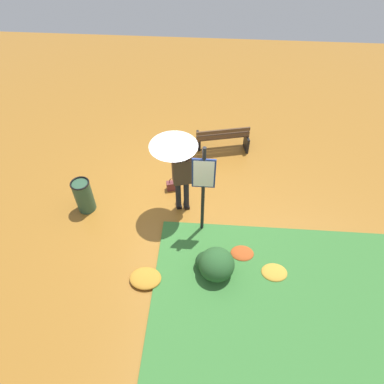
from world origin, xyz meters
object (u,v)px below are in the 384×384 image
object	(u,v)px
park_bench	(223,137)
trash_bin	(84,196)
handbag	(173,185)
person_with_umbrella	(177,157)
info_sign_post	(203,183)

from	to	relation	value
park_bench	trash_bin	xyz separation A→B (m)	(3.06, 2.32, 0.02)
trash_bin	handbag	bearing A→B (deg)	-158.64
park_bench	trash_bin	bearing A→B (deg)	37.23
person_with_umbrella	park_bench	bearing A→B (deg)	-113.82
person_with_umbrella	handbag	world-z (taller)	person_with_umbrella
info_sign_post	trash_bin	xyz separation A→B (m)	(2.66, -0.41, -1.03)
info_sign_post	park_bench	size ratio (longest dim) A/B	1.62
handbag	trash_bin	world-z (taller)	trash_bin
info_sign_post	handbag	world-z (taller)	info_sign_post
trash_bin	person_with_umbrella	bearing A→B (deg)	-175.42
trash_bin	park_bench	bearing A→B (deg)	-142.77
person_with_umbrella	handbag	size ratio (longest dim) A/B	5.53
handbag	info_sign_post	bearing A→B (deg)	123.29
park_bench	trash_bin	size ratio (longest dim) A/B	1.70
person_with_umbrella	park_bench	world-z (taller)	person_with_umbrella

